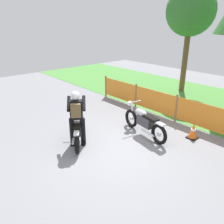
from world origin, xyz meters
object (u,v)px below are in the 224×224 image
object	(u,v)px
motorcycle_lead	(78,128)
traffic_cone	(193,131)
rider_lead	(77,116)
motorcycle_trailing	(144,121)

from	to	relation	value
motorcycle_lead	traffic_cone	size ratio (longest dim) A/B	3.07
rider_lead	traffic_cone	distance (m)	3.71
rider_lead	traffic_cone	xyz separation A→B (m)	(2.09, 2.99, -0.69)
motorcycle_trailing	motorcycle_lead	bearing A→B (deg)	70.52
motorcycle_trailing	traffic_cone	size ratio (longest dim) A/B	3.90
motorcycle_trailing	rider_lead	xyz separation A→B (m)	(-0.87, -1.99, 0.47)
motorcycle_trailing	rider_lead	world-z (taller)	rider_lead
traffic_cone	motorcycle_lead	bearing A→B (deg)	-128.15
rider_lead	motorcycle_trailing	bearing A→B (deg)	-78.07
rider_lead	motorcycle_lead	bearing A→B (deg)	0.51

